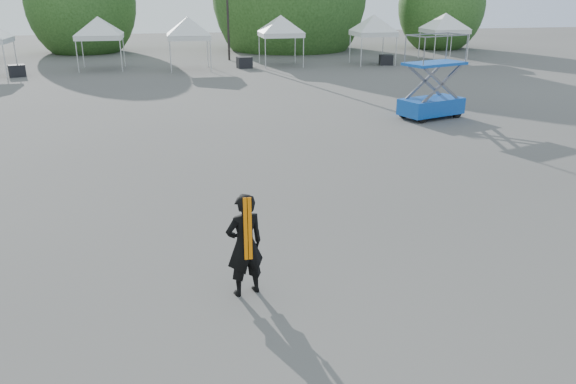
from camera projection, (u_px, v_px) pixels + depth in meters
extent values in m
plane|color=#474442|center=(253.00, 251.00, 11.35)|extent=(120.00, 120.00, 0.00)
cylinder|color=#382314|center=(85.00, 38.00, 46.21)|extent=(0.36, 0.36, 2.27)
ellipsoid|color=#204115|center=(81.00, 2.00, 45.25)|extent=(4.16, 4.16, 4.78)
cylinder|color=#382314|center=(289.00, 32.00, 48.47)|extent=(0.36, 0.36, 2.80)
cylinder|color=#382314|center=(439.00, 36.00, 49.26)|extent=(0.36, 0.36, 2.10)
ellipsoid|color=#204115|center=(441.00, 5.00, 48.37)|extent=(3.84, 3.84, 4.42)
cylinder|color=silver|center=(5.00, 61.00, 32.63)|extent=(0.06, 0.06, 2.00)
cylinder|color=silver|center=(16.00, 56.00, 35.03)|extent=(0.06, 0.06, 2.00)
cylinder|color=silver|center=(77.00, 57.00, 34.83)|extent=(0.06, 0.06, 2.00)
cylinder|color=silver|center=(121.00, 56.00, 35.34)|extent=(0.06, 0.06, 2.00)
cylinder|color=silver|center=(83.00, 52.00, 37.26)|extent=(0.06, 0.06, 2.00)
cylinder|color=silver|center=(124.00, 51.00, 37.76)|extent=(0.06, 0.06, 2.00)
cube|color=silver|center=(100.00, 37.00, 35.93)|extent=(2.84, 2.84, 0.30)
pyramid|color=silver|center=(97.00, 16.00, 35.50)|extent=(4.02, 4.02, 1.10)
cylinder|color=silver|center=(171.00, 57.00, 34.76)|extent=(0.06, 0.06, 2.00)
cylinder|color=silver|center=(211.00, 56.00, 35.24)|extent=(0.06, 0.06, 2.00)
cylinder|color=silver|center=(170.00, 53.00, 37.04)|extent=(0.06, 0.06, 2.00)
cylinder|color=silver|center=(208.00, 52.00, 37.51)|extent=(0.06, 0.06, 2.00)
cube|color=silver|center=(189.00, 37.00, 35.77)|extent=(2.67, 2.67, 0.30)
pyramid|color=silver|center=(188.00, 16.00, 35.34)|extent=(3.78, 3.78, 1.10)
cylinder|color=silver|center=(265.00, 53.00, 36.64)|extent=(0.06, 0.06, 2.00)
cylinder|color=silver|center=(303.00, 52.00, 37.13)|extent=(0.06, 0.06, 2.00)
cylinder|color=silver|center=(259.00, 49.00, 38.99)|extent=(0.06, 0.06, 2.00)
cylinder|color=silver|center=(295.00, 49.00, 39.49)|extent=(0.06, 0.06, 2.00)
cube|color=silver|center=(281.00, 34.00, 37.70)|extent=(2.76, 2.76, 0.30)
pyramid|color=silver|center=(281.00, 15.00, 37.27)|extent=(3.90, 3.90, 1.10)
cylinder|color=silver|center=(361.00, 52.00, 37.44)|extent=(0.06, 0.06, 2.00)
cylinder|color=silver|center=(396.00, 51.00, 37.91)|extent=(0.06, 0.06, 2.00)
cylinder|color=silver|center=(350.00, 48.00, 39.70)|extent=(0.06, 0.06, 2.00)
cylinder|color=silver|center=(383.00, 48.00, 40.18)|extent=(0.06, 0.06, 2.00)
cube|color=silver|center=(373.00, 33.00, 38.44)|extent=(2.67, 2.67, 0.30)
pyramid|color=silver|center=(374.00, 14.00, 38.01)|extent=(3.77, 3.77, 1.10)
cylinder|color=silver|center=(435.00, 48.00, 39.71)|extent=(0.06, 0.06, 2.00)
cylinder|color=silver|center=(468.00, 47.00, 40.21)|extent=(0.06, 0.06, 2.00)
cylinder|color=silver|center=(419.00, 45.00, 42.10)|extent=(0.06, 0.06, 2.00)
cylinder|color=silver|center=(451.00, 44.00, 42.60)|extent=(0.06, 0.06, 2.00)
cube|color=silver|center=(444.00, 31.00, 40.79)|extent=(2.79, 2.79, 0.30)
pyramid|color=silver|center=(446.00, 13.00, 40.36)|extent=(3.95, 3.95, 1.10)
imported|color=black|center=(245.00, 245.00, 9.48)|extent=(0.77, 0.62, 1.84)
cube|color=orange|center=(246.00, 229.00, 9.18)|extent=(0.15, 0.02, 1.11)
cube|color=#0C359E|center=(431.00, 106.00, 22.85)|extent=(2.84, 2.02, 0.64)
cube|color=#0C359E|center=(435.00, 64.00, 22.26)|extent=(2.72, 1.94, 0.11)
cylinder|color=black|center=(422.00, 118.00, 22.06)|extent=(0.42, 0.27, 0.38)
cylinder|color=black|center=(457.00, 113.00, 22.97)|extent=(0.42, 0.27, 0.38)
cylinder|color=black|center=(404.00, 113.00, 22.92)|extent=(0.42, 0.27, 0.38)
cylinder|color=black|center=(438.00, 109.00, 23.83)|extent=(0.42, 0.27, 0.38)
cube|color=black|center=(17.00, 71.00, 33.56)|extent=(1.09, 0.96, 0.71)
cube|color=black|center=(244.00, 62.00, 37.20)|extent=(1.04, 0.87, 0.73)
cube|color=black|center=(386.00, 60.00, 38.71)|extent=(0.98, 0.81, 0.68)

